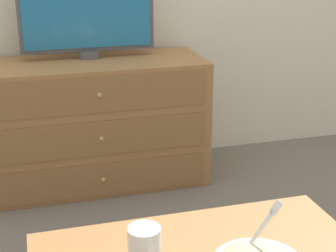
% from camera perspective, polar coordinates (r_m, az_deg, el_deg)
% --- Properties ---
extents(ground_plane, '(12.00, 12.00, 0.00)m').
position_cam_1_polar(ground_plane, '(3.11, -7.41, -3.75)').
color(ground_plane, '#70665B').
extents(dresser, '(1.15, 0.48, 0.66)m').
position_cam_1_polar(dresser, '(2.74, -8.14, 0.34)').
color(dresser, '#9E6B3D').
rests_on(dresser, ground_plane).
extents(tv, '(0.69, 0.12, 0.45)m').
position_cam_1_polar(tv, '(2.69, -8.98, 12.35)').
color(tv, '#515156').
rests_on(tv, dresser).
extents(drink_cup, '(0.08, 0.08, 0.11)m').
position_cam_1_polar(drink_cup, '(1.25, -2.62, -13.68)').
color(drink_cup, beige).
rests_on(drink_cup, coffee_table).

